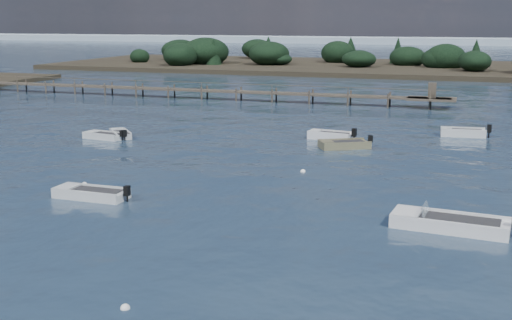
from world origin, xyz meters
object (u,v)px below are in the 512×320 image
(tender_far_grey_b, at_px, (463,134))
(jetty, at_px, (204,91))
(dinghy_extra_a, at_px, (344,146))
(tender_far_grey, at_px, (120,135))
(tender_far_white, at_px, (330,137))
(dinghy_mid_grey, at_px, (91,195))
(dinghy_mid_white_a, at_px, (449,225))
(dinghy_extra_b, at_px, (104,137))

(tender_far_grey_b, bearing_deg, jetty, 151.14)
(dinghy_extra_a, bearing_deg, tender_far_grey, -175.62)
(tender_far_white, bearing_deg, dinghy_mid_grey, -112.29)
(tender_far_grey_b, distance_m, tender_far_grey, 27.28)
(tender_far_grey, bearing_deg, dinghy_mid_white_a, -31.12)
(tender_far_grey, distance_m, dinghy_extra_b, 1.32)
(tender_far_grey, xyz_separation_m, dinghy_extra_a, (17.64, 1.35, -0.00))
(tender_far_grey_b, xyz_separation_m, dinghy_extra_a, (-8.11, -7.65, -0.04))
(tender_far_grey, xyz_separation_m, jetty, (-3.44, 25.09, 0.84))
(dinghy_extra_b, bearing_deg, dinghy_mid_grey, -60.61)
(tender_far_white, relative_size, dinghy_extra_a, 0.98)
(tender_far_white, bearing_deg, dinghy_extra_b, -162.62)
(tender_far_grey, relative_size, dinghy_mid_white_a, 0.55)
(dinghy_mid_white_a, xyz_separation_m, jetty, (-29.02, 40.53, 0.82))
(dinghy_mid_grey, bearing_deg, tender_far_grey, 115.36)
(dinghy_extra_b, relative_size, jetty, 0.06)
(tender_far_grey_b, height_order, dinghy_extra_b, tender_far_grey_b)
(tender_far_grey, relative_size, dinghy_extra_a, 0.77)
(tender_far_grey_b, height_order, tender_far_grey, tender_far_grey_b)
(dinghy_mid_grey, relative_size, dinghy_extra_a, 1.08)
(tender_far_grey_b, height_order, dinghy_extra_a, tender_far_grey_b)
(tender_far_grey_b, distance_m, jetty, 33.34)
(tender_far_grey, relative_size, jetty, 0.05)
(dinghy_mid_grey, height_order, dinghy_extra_b, dinghy_mid_grey)
(dinghy_extra_a, bearing_deg, jetty, 131.61)
(dinghy_extra_a, height_order, jetty, jetty)
(dinghy_extra_b, bearing_deg, jetty, 95.61)
(dinghy_extra_b, bearing_deg, dinghy_extra_a, 7.17)
(tender_far_white, bearing_deg, tender_far_grey, -164.94)
(tender_far_grey, bearing_deg, dinghy_extra_b, -132.13)
(dinghy_mid_grey, bearing_deg, dinghy_extra_b, 119.39)
(dinghy_mid_grey, xyz_separation_m, dinghy_extra_a, (10.01, 17.45, 0.00))
(tender_far_grey_b, relative_size, dinghy_extra_a, 0.99)
(tender_far_grey, height_order, jetty, jetty)
(tender_far_white, bearing_deg, dinghy_mid_white_a, -64.10)
(dinghy_mid_white_a, relative_size, jetty, 0.09)
(jetty, bearing_deg, dinghy_extra_a, -48.39)
(tender_far_white, height_order, jetty, jetty)
(dinghy_extra_a, distance_m, dinghy_extra_b, 18.67)
(tender_far_grey_b, xyz_separation_m, dinghy_mid_white_a, (-0.17, -24.44, -0.02))
(dinghy_extra_a, bearing_deg, tender_far_grey_b, 43.34)
(tender_far_grey_b, relative_size, dinghy_mid_grey, 0.92)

